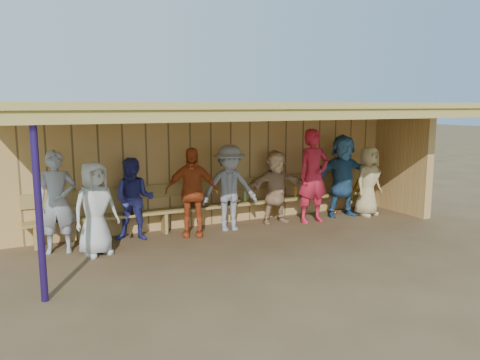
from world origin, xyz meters
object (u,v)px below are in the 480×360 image
(player_b, at_px, (95,208))
(player_c, at_px, (134,199))
(player_e, at_px, (229,188))
(player_d, at_px, (192,192))
(player_g, at_px, (313,176))
(player_h, at_px, (368,181))
(bench, at_px, (224,200))
(player_a, at_px, (57,202))
(player_extra, at_px, (343,176))
(player_f, at_px, (276,187))

(player_b, relative_size, player_c, 1.03)
(player_c, height_order, player_e, player_e)
(player_c, xyz_separation_m, player_e, (1.84, -0.14, 0.09))
(player_d, bearing_deg, player_g, 20.35)
(player_b, bearing_deg, player_h, -16.76)
(player_c, height_order, bench, player_c)
(player_c, xyz_separation_m, bench, (1.92, 0.31, -0.23))
(player_g, relative_size, player_h, 1.27)
(player_a, xyz_separation_m, player_extra, (5.93, 0.05, 0.05))
(player_e, distance_m, player_f, 1.14)
(player_b, xyz_separation_m, player_extra, (5.38, 0.44, 0.13))
(player_a, height_order, player_e, player_a)
(player_b, height_order, player_d, player_d)
(player_b, height_order, player_h, player_b)
(player_f, bearing_deg, player_a, -176.07)
(player_g, bearing_deg, player_extra, 10.55)
(player_f, bearing_deg, player_d, -172.99)
(player_c, bearing_deg, player_g, 18.08)
(player_a, bearing_deg, player_b, -22.95)
(player_a, height_order, player_f, player_a)
(player_a, relative_size, player_extra, 0.95)
(player_b, height_order, player_extra, player_extra)
(player_e, bearing_deg, player_a, -168.31)
(player_extra, distance_m, bench, 2.75)
(player_a, bearing_deg, player_d, 12.14)
(player_extra, bearing_deg, player_f, -175.16)
(player_g, xyz_separation_m, player_h, (1.46, -0.02, -0.21))
(player_e, distance_m, player_extra, 2.77)
(player_a, height_order, player_c, player_a)
(player_e, bearing_deg, player_g, 5.88)
(player_g, bearing_deg, player_c, 174.68)
(player_d, relative_size, player_extra, 0.93)
(player_d, xyz_separation_m, bench, (0.88, 0.49, -0.32))
(player_a, height_order, player_extra, player_extra)
(player_a, distance_m, player_c, 1.34)
(player_c, height_order, player_f, player_f)
(player_f, bearing_deg, player_c, -178.51)
(player_d, bearing_deg, player_h, 20.96)
(player_d, distance_m, player_extra, 3.57)
(player_c, relative_size, player_h, 0.98)
(player_g, bearing_deg, player_e, 174.35)
(player_a, relative_size, player_g, 0.88)
(player_extra, bearing_deg, bench, -179.83)
(player_e, xyz_separation_m, bench, (0.08, 0.45, -0.32))
(player_e, xyz_separation_m, player_h, (3.32, -0.19, -0.07))
(player_d, relative_size, player_f, 1.10)
(player_a, height_order, player_d, player_a)
(player_d, height_order, player_extra, player_extra)
(player_g, bearing_deg, player_a, 178.01)
(player_h, bearing_deg, player_e, 163.53)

